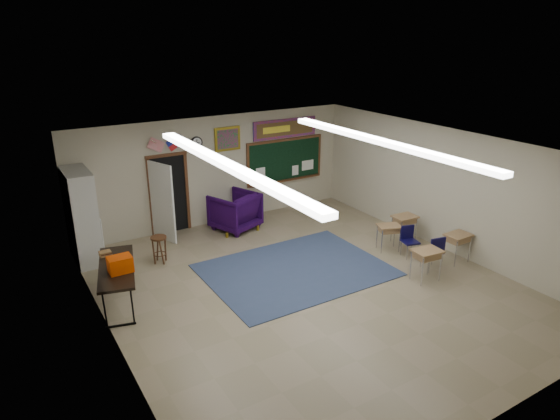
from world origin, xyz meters
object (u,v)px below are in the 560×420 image
wingback_armchair (235,211)px  folding_table (118,283)px  student_desk_front_right (404,227)px  wooden_stool (160,249)px  student_desk_front_left (388,236)px

wingback_armchair → folding_table: folding_table is taller
student_desk_front_right → wooden_stool: student_desk_front_right is taller
wingback_armchair → student_desk_front_left: (2.59, -3.23, -0.14)m
student_desk_front_left → folding_table: folding_table is taller
student_desk_front_right → wooden_stool: (-5.72, 2.11, -0.06)m
student_desk_front_right → wingback_armchair: bearing=140.0°
student_desk_front_left → wingback_armchair: bearing=149.7°
wingback_armchair → student_desk_front_right: 4.49m
student_desk_front_right → folding_table: folding_table is taller
wooden_stool → student_desk_front_left: bearing=-24.3°
wingback_armchair → folding_table: (-3.74, -2.33, -0.06)m
student_desk_front_right → folding_table: (-7.01, 0.74, 0.05)m
student_desk_front_right → wooden_stool: bearing=162.8°
wingback_armchair → student_desk_front_left: bearing=108.2°
student_desk_front_right → wooden_stool: size_ratio=1.10×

